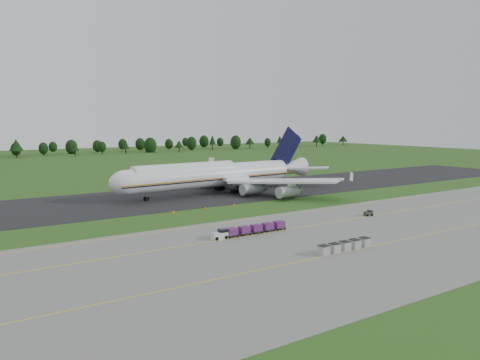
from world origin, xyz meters
TOP-DOWN VIEW (x-y plane):
  - ground at (0.00, 0.00)m, footprint 600.00×600.00m
  - apron at (0.00, -34.00)m, footprint 300.00×52.00m
  - taxiway at (0.00, 28.00)m, footprint 300.00×40.00m
  - apron_markings at (0.00, -26.98)m, footprint 300.00×30.20m
  - tree_line at (-7.26, 220.49)m, footprint 525.09×21.87m
  - aircraft at (11.81, 27.82)m, footprint 70.89×68.91m
  - baggage_train at (-9.45, -21.16)m, footprint 16.41×1.74m
  - utility_cart at (23.49, -21.48)m, footprint 2.05×1.49m
  - uld_row at (-2.36, -39.35)m, footprint 11.19×1.59m
  - edge_markers at (-4.17, 5.59)m, footprint 17.41×0.30m

SIDE VIEW (x-z plane):
  - ground at x=0.00m, z-range 0.00..0.00m
  - apron at x=0.00m, z-range 0.00..0.06m
  - taxiway at x=0.00m, z-range 0.00..0.08m
  - apron_markings at x=0.00m, z-range 0.06..0.07m
  - edge_markers at x=-4.17m, z-range -0.03..0.57m
  - utility_cart at x=23.49m, z-range 0.05..1.07m
  - uld_row at x=-2.36m, z-range 0.06..1.64m
  - baggage_train at x=-9.45m, z-range 0.12..1.80m
  - aircraft at x=11.81m, z-range -4.27..15.63m
  - tree_line at x=-7.26m, z-range 0.00..11.96m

